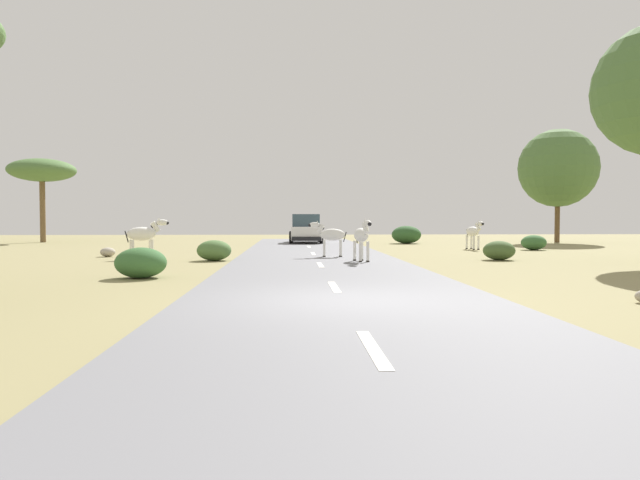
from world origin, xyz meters
name	(u,v)px	position (x,y,z in m)	size (l,w,h in m)	color
ground_plane	(345,303)	(0.00, 0.00, 0.00)	(90.00, 90.00, 0.00)	#8E8456
road	(342,301)	(-0.05, 0.00, 0.03)	(6.00, 64.00, 0.05)	slate
lane_markings	(347,308)	(-0.05, -1.00, 0.05)	(0.16, 56.00, 0.01)	silver
zebra_0	(362,236)	(1.45, 9.41, 0.94)	(0.60, 1.57, 1.49)	silver
zebra_1	(474,232)	(8.01, 17.89, 0.87)	(0.63, 1.52, 1.46)	silver
zebra_2	(144,234)	(-6.49, 11.74, 0.93)	(1.54, 0.99, 1.57)	silver
zebra_3	(330,235)	(0.54, 12.02, 0.88)	(1.49, 0.43, 1.40)	silver
car_0	(306,230)	(-0.07, 25.43, 0.85)	(2.04, 4.35, 1.74)	white
tree_0	(558,168)	(15.98, 26.04, 4.72)	(4.94, 4.94, 7.20)	brown
tree_3	(42,171)	(-16.86, 27.82, 4.56)	(4.15, 4.15, 5.34)	brown
bush_0	(499,251)	(6.65, 10.57, 0.35)	(1.17, 1.05, 0.70)	#425B2D
bush_1	(141,263)	(-4.82, 4.62, 0.39)	(1.31, 1.18, 0.79)	#386633
bush_2	(406,235)	(6.06, 24.89, 0.54)	(1.80, 1.62, 1.08)	#2D5628
bush_3	(214,250)	(-3.75, 10.76, 0.37)	(1.24, 1.12, 0.74)	#4C7038
bush_4	(534,243)	(10.77, 17.25, 0.36)	(1.21, 1.09, 0.73)	#386633
rock_1	(108,252)	(-8.29, 13.19, 0.19)	(0.59, 0.56, 0.37)	#A89E8C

